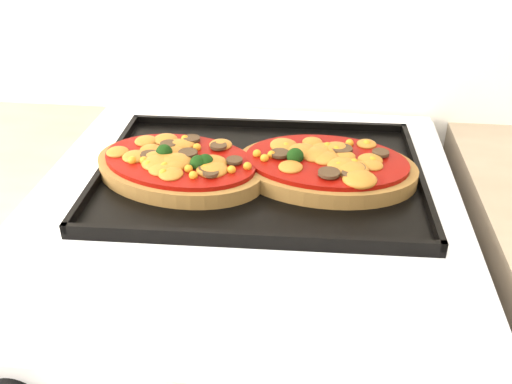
# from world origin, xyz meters

# --- Properties ---
(baking_tray) EXTENTS (0.46, 0.35, 0.02)m
(baking_tray) POSITION_xyz_m (-0.01, 1.74, 0.92)
(baking_tray) COLOR black
(baking_tray) RESTS_ON stove
(pizza_left) EXTENTS (0.28, 0.23, 0.04)m
(pizza_left) POSITION_xyz_m (-0.12, 1.72, 0.94)
(pizza_left) COLOR brown
(pizza_left) RESTS_ON baking_tray
(pizza_right) EXTENTS (0.27, 0.20, 0.04)m
(pizza_right) POSITION_xyz_m (0.08, 1.74, 0.94)
(pizza_right) COLOR brown
(pizza_right) RESTS_ON baking_tray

